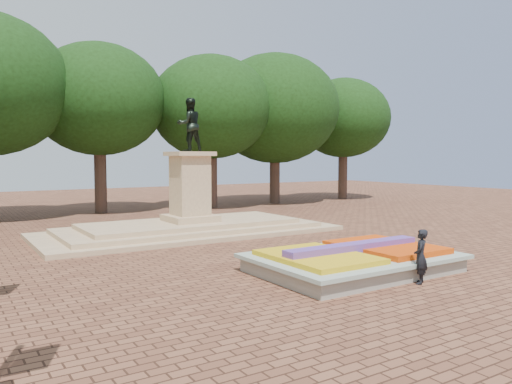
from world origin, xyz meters
The scene contains 5 objects.
ground centered at (0.00, 0.00, 0.00)m, with size 90.00×90.00×0.00m, color brown.
flower_bed centered at (1.03, -2.00, 0.38)m, with size 6.30×4.30×0.91m.
monument centered at (0.00, 8.00, 0.88)m, with size 14.00×6.00×6.40m.
tree_row_back centered at (2.33, 18.00, 6.67)m, with size 44.80×8.80×10.43m.
pedestrian centered at (1.56, -4.17, 0.79)m, with size 0.57×0.38×1.58m, color black.
Camera 1 is at (-10.07, -13.54, 3.64)m, focal length 35.00 mm.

